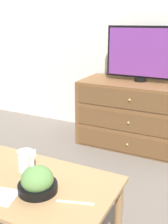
# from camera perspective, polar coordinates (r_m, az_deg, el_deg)

# --- Properties ---
(ground_plane) EXTENTS (12.00, 12.00, 0.00)m
(ground_plane) POSITION_cam_1_polar(r_m,az_deg,el_deg) (3.23, 12.22, -4.57)
(ground_plane) COLOR #70665B
(wall_back) EXTENTS (12.00, 0.05, 2.60)m
(wall_back) POSITION_cam_1_polar(r_m,az_deg,el_deg) (3.01, 14.08, 19.11)
(wall_back) COLOR white
(wall_back) RESTS_ON ground_plane
(dresser) EXTENTS (1.12, 0.54, 0.65)m
(dresser) POSITION_cam_1_polar(r_m,az_deg,el_deg) (2.85, 10.65, -0.50)
(dresser) COLOR brown
(dresser) RESTS_ON ground_plane
(tv) EXTENTS (0.69, 0.12, 0.52)m
(tv) POSITION_cam_1_polar(r_m,az_deg,el_deg) (2.78, 11.71, 11.63)
(tv) COLOR black
(tv) RESTS_ON dresser
(coffee_table) EXTENTS (0.89, 0.56, 0.43)m
(coffee_table) POSITION_cam_1_polar(r_m,az_deg,el_deg) (1.55, -10.91, -15.82)
(coffee_table) COLOR tan
(coffee_table) RESTS_ON ground_plane
(takeout_bowl) EXTENTS (0.19, 0.19, 0.20)m
(takeout_bowl) POSITION_cam_1_polar(r_m,az_deg,el_deg) (1.41, -9.44, -13.81)
(takeout_bowl) COLOR black
(takeout_bowl) RESTS_ON coffee_table
(drink_cup) EXTENTS (0.09, 0.09, 0.12)m
(drink_cup) POSITION_cam_1_polar(r_m,az_deg,el_deg) (1.60, -11.78, -9.90)
(drink_cup) COLOR beige
(drink_cup) RESTS_ON coffee_table
(napkin) EXTENTS (0.16, 0.16, 0.00)m
(napkin) POSITION_cam_1_polar(r_m,az_deg,el_deg) (1.44, -16.21, -16.13)
(napkin) COLOR white
(napkin) RESTS_ON coffee_table
(knife) EXTENTS (0.17, 0.06, 0.01)m
(knife) POSITION_cam_1_polar(r_m,az_deg,el_deg) (1.35, -1.80, -17.90)
(knife) COLOR white
(knife) RESTS_ON coffee_table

